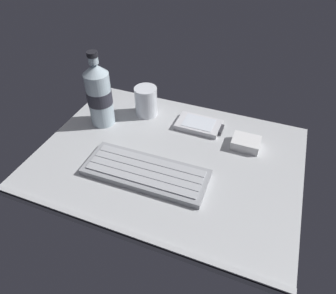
{
  "coord_description": "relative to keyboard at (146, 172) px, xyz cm",
  "views": [
    {
      "loc": [
        20.04,
        -51.53,
        51.55
      ],
      "look_at": [
        0.0,
        0.0,
        3.0
      ],
      "focal_mm": 32.46,
      "sensor_mm": 36.0,
      "label": 1
    }
  ],
  "objects": [
    {
      "name": "ground_plane",
      "position": [
        2.55,
        7.5,
        -1.79
      ],
      "size": [
        64.0,
        48.0,
        2.8
      ],
      "color": "#B7BABC"
    },
    {
      "name": "water_bottle",
      "position": [
        -19.7,
        14.5,
        8.2
      ],
      "size": [
        6.73,
        6.73,
        20.8
      ],
      "color": "silver",
      "rests_on": "ground_plane"
    },
    {
      "name": "handheld_device",
      "position": [
        6.26,
        22.01,
        -0.08
      ],
      "size": [
        12.87,
        7.74,
        1.5
      ],
      "color": "silver",
      "rests_on": "ground_plane"
    },
    {
      "name": "charger_block",
      "position": [
        19.78,
        18.34,
        0.39
      ],
      "size": [
        7.02,
        5.63,
        2.4
      ],
      "primitive_type": "cube",
      "rotation": [
        0.0,
        0.0,
        0.0
      ],
      "color": "white",
      "rests_on": "ground_plane"
    },
    {
      "name": "juice_cup",
      "position": [
        -9.94,
        22.58,
        3.1
      ],
      "size": [
        6.4,
        6.4,
        8.5
      ],
      "color": "silver",
      "rests_on": "ground_plane"
    },
    {
      "name": "keyboard",
      "position": [
        0.0,
        0.0,
        0.0
      ],
      "size": [
        29.13,
        11.34,
        1.7
      ],
      "color": "#93969B",
      "rests_on": "ground_plane"
    }
  ]
}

